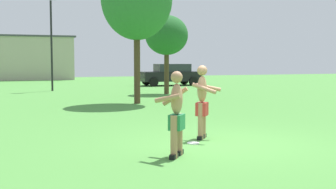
# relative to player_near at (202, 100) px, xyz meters

# --- Properties ---
(ground_plane) EXTENTS (80.00, 80.00, 0.00)m
(ground_plane) POSITION_rel_player_near_xyz_m (0.18, -0.70, -0.91)
(ground_plane) COLOR #4C8E3D
(player_near) EXTENTS (0.78, 0.74, 1.72)m
(player_near) POSITION_rel_player_near_xyz_m (0.00, 0.00, 0.00)
(player_near) COLOR black
(player_near) RESTS_ON ground_plane
(player_in_green) EXTENTS (0.72, 0.78, 1.63)m
(player_in_green) POSITION_rel_player_near_xyz_m (-1.26, -1.58, -0.05)
(player_in_green) COLOR black
(player_in_green) RESTS_ON ground_plane
(frisbee) EXTENTS (0.27, 0.27, 0.03)m
(frisbee) POSITION_rel_player_near_xyz_m (-0.44, -0.50, -0.89)
(frisbee) COLOR white
(frisbee) RESTS_ON ground_plane
(car_black_mid_lot) EXTENTS (4.32, 2.05, 1.58)m
(car_black_mid_lot) POSITION_rel_player_near_xyz_m (6.87, 20.66, -0.08)
(car_black_mid_lot) COLOR black
(car_black_mid_lot) RESTS_ON ground_plane
(lamp_post) EXTENTS (0.60, 0.24, 5.63)m
(lamp_post) POSITION_rel_player_near_xyz_m (-1.79, 17.72, 2.55)
(lamp_post) COLOR black
(lamp_post) RESTS_ON ground_plane
(outbuilding_behind_lot) EXTENTS (10.20, 4.65, 4.16)m
(outbuilding_behind_lot) POSITION_rel_player_near_xyz_m (-3.32, 34.62, 1.18)
(outbuilding_behind_lot) COLOR #B2A893
(outbuilding_behind_lot) RESTS_ON ground_plane
(tree_left_field) EXTENTS (2.34, 2.34, 4.29)m
(tree_left_field) POSITION_rel_player_near_xyz_m (3.89, 13.21, 2.27)
(tree_left_field) COLOR #4C3823
(tree_left_field) RESTS_ON ground_plane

